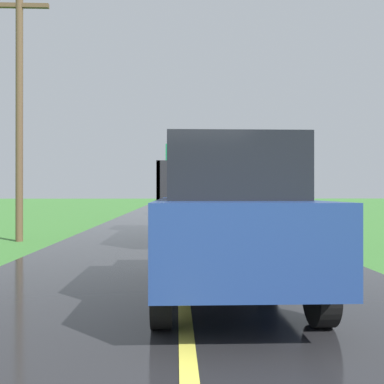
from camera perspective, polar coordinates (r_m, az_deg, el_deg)
name	(u,v)px	position (r m, az deg, el deg)	size (l,w,h in m)	color
banana_truck_near	(199,189)	(13.19, 0.97, 0.37)	(2.38, 5.82, 2.80)	#2D2D30
banana_truck_far	(198,191)	(23.73, 0.85, 0.14)	(2.38, 5.81, 2.80)	#2D2D30
utility_pole_roadside	(19,108)	(13.40, -21.72, 10.23)	(1.64, 0.20, 7.07)	brown
following_car	(227,217)	(5.43, 4.62, -3.33)	(1.74, 4.10, 1.92)	navy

